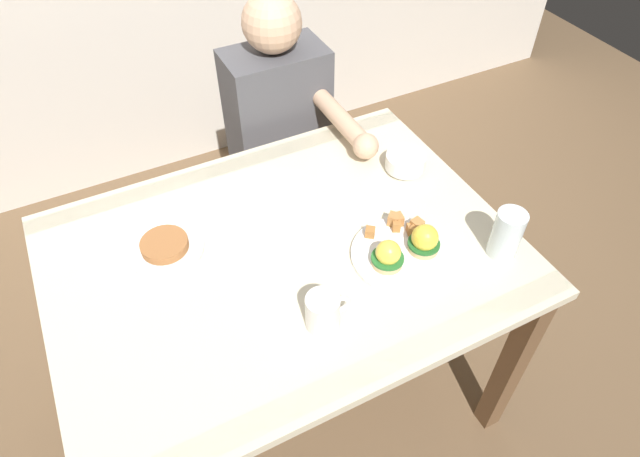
{
  "coord_description": "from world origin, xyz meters",
  "views": [
    {
      "loc": [
        -0.35,
        -0.9,
        1.82
      ],
      "look_at": [
        0.11,
        0.0,
        0.78
      ],
      "focal_mm": 30.88,
      "sensor_mm": 36.0,
      "label": 1
    }
  ],
  "objects_px": {
    "coffee_mug": "(324,311)",
    "dining_table": "(285,278)",
    "side_plate": "(165,247)",
    "fork": "(271,173)",
    "diner_person": "(283,132)",
    "eggs_benedict_plate": "(405,249)",
    "fruit_bowl": "(405,162)",
    "water_glass_near": "(506,236)"
  },
  "relations": [
    {
      "from": "coffee_mug",
      "to": "dining_table",
      "type": "bearing_deg",
      "value": 88.26
    },
    {
      "from": "dining_table",
      "to": "side_plate",
      "type": "height_order",
      "value": "side_plate"
    },
    {
      "from": "fork",
      "to": "diner_person",
      "type": "relative_size",
      "value": 0.12
    },
    {
      "from": "coffee_mug",
      "to": "diner_person",
      "type": "xyz_separation_m",
      "value": [
        0.27,
        0.85,
        -0.14
      ]
    },
    {
      "from": "coffee_mug",
      "to": "diner_person",
      "type": "bearing_deg",
      "value": 72.24
    },
    {
      "from": "eggs_benedict_plate",
      "to": "fruit_bowl",
      "type": "bearing_deg",
      "value": 56.93
    },
    {
      "from": "water_glass_near",
      "to": "diner_person",
      "type": "distance_m",
      "value": 0.91
    },
    {
      "from": "diner_person",
      "to": "eggs_benedict_plate",
      "type": "bearing_deg",
      "value": -89.07
    },
    {
      "from": "diner_person",
      "to": "dining_table",
      "type": "bearing_deg",
      "value": -113.72
    },
    {
      "from": "eggs_benedict_plate",
      "to": "water_glass_near",
      "type": "height_order",
      "value": "water_glass_near"
    },
    {
      "from": "eggs_benedict_plate",
      "to": "dining_table",
      "type": "bearing_deg",
      "value": 150.89
    },
    {
      "from": "coffee_mug",
      "to": "fork",
      "type": "height_order",
      "value": "coffee_mug"
    },
    {
      "from": "coffee_mug",
      "to": "fork",
      "type": "xyz_separation_m",
      "value": [
        0.1,
        0.56,
        -0.05
      ]
    },
    {
      "from": "coffee_mug",
      "to": "fork",
      "type": "bearing_deg",
      "value": 79.36
    },
    {
      "from": "dining_table",
      "to": "water_glass_near",
      "type": "height_order",
      "value": "water_glass_near"
    },
    {
      "from": "fruit_bowl",
      "to": "eggs_benedict_plate",
      "type": "bearing_deg",
      "value": -123.07
    },
    {
      "from": "eggs_benedict_plate",
      "to": "coffee_mug",
      "type": "xyz_separation_m",
      "value": [
        -0.28,
        -0.09,
        0.02
      ]
    },
    {
      "from": "dining_table",
      "to": "water_glass_near",
      "type": "xyz_separation_m",
      "value": [
        0.51,
        -0.26,
        0.17
      ]
    },
    {
      "from": "eggs_benedict_plate",
      "to": "water_glass_near",
      "type": "bearing_deg",
      "value": -23.77
    },
    {
      "from": "fruit_bowl",
      "to": "coffee_mug",
      "type": "distance_m",
      "value": 0.61
    },
    {
      "from": "dining_table",
      "to": "eggs_benedict_plate",
      "type": "bearing_deg",
      "value": -29.11
    },
    {
      "from": "fruit_bowl",
      "to": "fork",
      "type": "xyz_separation_m",
      "value": [
        -0.37,
        0.17,
        -0.03
      ]
    },
    {
      "from": "side_plate",
      "to": "fruit_bowl",
      "type": "bearing_deg",
      "value": -0.27
    },
    {
      "from": "eggs_benedict_plate",
      "to": "water_glass_near",
      "type": "relative_size",
      "value": 1.95
    },
    {
      "from": "coffee_mug",
      "to": "fork",
      "type": "distance_m",
      "value": 0.57
    },
    {
      "from": "water_glass_near",
      "to": "coffee_mug",
      "type": "bearing_deg",
      "value": 178.82
    },
    {
      "from": "fruit_bowl",
      "to": "fork",
      "type": "relative_size",
      "value": 0.86
    },
    {
      "from": "dining_table",
      "to": "water_glass_near",
      "type": "relative_size",
      "value": 8.68
    },
    {
      "from": "dining_table",
      "to": "fork",
      "type": "relative_size",
      "value": 8.59
    },
    {
      "from": "fruit_bowl",
      "to": "diner_person",
      "type": "height_order",
      "value": "diner_person"
    },
    {
      "from": "water_glass_near",
      "to": "side_plate",
      "type": "height_order",
      "value": "water_glass_near"
    },
    {
      "from": "coffee_mug",
      "to": "side_plate",
      "type": "distance_m",
      "value": 0.47
    },
    {
      "from": "dining_table",
      "to": "fruit_bowl",
      "type": "distance_m",
      "value": 0.51
    },
    {
      "from": "side_plate",
      "to": "fork",
      "type": "bearing_deg",
      "value": 23.92
    },
    {
      "from": "fork",
      "to": "water_glass_near",
      "type": "distance_m",
      "value": 0.7
    },
    {
      "from": "fruit_bowl",
      "to": "water_glass_near",
      "type": "xyz_separation_m",
      "value": [
        0.04,
        -0.4,
        0.03
      ]
    },
    {
      "from": "fork",
      "to": "coffee_mug",
      "type": "bearing_deg",
      "value": -100.64
    },
    {
      "from": "eggs_benedict_plate",
      "to": "fruit_bowl",
      "type": "xyz_separation_m",
      "value": [
        0.19,
        0.3,
        0.0
      ]
    },
    {
      "from": "dining_table",
      "to": "water_glass_near",
      "type": "bearing_deg",
      "value": -26.72
    },
    {
      "from": "water_glass_near",
      "to": "eggs_benedict_plate",
      "type": "bearing_deg",
      "value": 156.23
    },
    {
      "from": "side_plate",
      "to": "water_glass_near",
      "type": "bearing_deg",
      "value": -27.17
    },
    {
      "from": "coffee_mug",
      "to": "side_plate",
      "type": "height_order",
      "value": "coffee_mug"
    }
  ]
}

